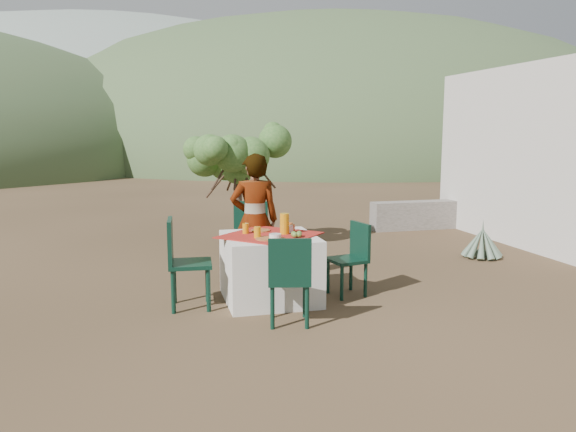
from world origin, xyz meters
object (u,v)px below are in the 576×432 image
object	(u,v)px
person	(254,220)
chair_right	(352,255)
chair_left	(182,259)
shrub_tree	(241,163)
agave	(482,243)
table	(270,268)
chair_near	(289,277)
juice_pitcher	(285,224)
chair_far	(250,236)

from	to	relation	value
person	chair_right	bearing A→B (deg)	150.37
chair_left	shrub_tree	bearing A→B (deg)	-16.70
chair_right	person	world-z (taller)	person
agave	chair_right	bearing A→B (deg)	-152.86
table	chair_right	distance (m)	0.99
table	shrub_tree	xyz separation A→B (m)	(0.16, 2.91, 1.03)
chair_right	agave	size ratio (longest dim) A/B	1.31
chair_near	chair_right	distance (m)	1.32
chair_right	juice_pitcher	bearing A→B (deg)	-103.64
person	juice_pitcher	bearing A→B (deg)	112.83
chair_far	person	size ratio (longest dim) A/B	0.60
chair_far	chair_right	bearing A→B (deg)	-28.68
chair_near	agave	bearing A→B (deg)	-136.31
chair_right	chair_near	bearing A→B (deg)	-59.95
chair_near	shrub_tree	xyz separation A→B (m)	(0.16, 3.81, 0.91)
chair_near	person	world-z (taller)	person
chair_far	juice_pitcher	bearing A→B (deg)	-60.04
chair_left	juice_pitcher	xyz separation A→B (m)	(1.16, 0.06, 0.33)
person	table	bearing A→B (deg)	98.47
chair_left	chair_right	xyz separation A→B (m)	(1.97, 0.02, -0.07)
table	chair_right	xyz separation A→B (m)	(0.99, -0.03, 0.10)
agave	chair_far	bearing A→B (deg)	-176.63
person	shrub_tree	world-z (taller)	shrub_tree
chair_right	person	distance (m)	1.30
chair_near	juice_pitcher	world-z (taller)	juice_pitcher
chair_far	shrub_tree	size ratio (longest dim) A/B	0.55
person	agave	distance (m)	3.76
shrub_tree	person	bearing A→B (deg)	-95.37
table	chair_left	world-z (taller)	chair_left
shrub_tree	agave	bearing A→B (deg)	-24.83
table	chair_near	xyz separation A→B (m)	(-0.00, -0.89, 0.12)
agave	chair_near	bearing A→B (deg)	-148.49
table	chair_left	xyz separation A→B (m)	(-0.99, -0.05, 0.17)
table	chair_left	distance (m)	1.00
chair_far	chair_left	size ratio (longest dim) A/B	1.00
chair_far	juice_pitcher	size ratio (longest dim) A/B	4.21
chair_left	agave	xyz separation A→B (m)	(4.60, 1.37, -0.33)
chair_right	chair_far	bearing A→B (deg)	-149.22
chair_far	chair_right	distance (m)	1.52
shrub_tree	juice_pitcher	world-z (taller)	shrub_tree
chair_near	shrub_tree	world-z (taller)	shrub_tree
table	agave	size ratio (longest dim) A/B	1.98
chair_far	chair_left	xyz separation A→B (m)	(-0.95, -1.15, -0.00)
chair_far	chair_left	world-z (taller)	chair_far
chair_near	chair_left	bearing A→B (deg)	-28.38
juice_pitcher	chair_left	bearing A→B (deg)	-177.14
chair_left	agave	size ratio (longest dim) A/B	1.51
table	chair_left	bearing A→B (deg)	-177.09
chair_far	shrub_tree	world-z (taller)	shrub_tree
chair_far	chair_left	distance (m)	1.50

